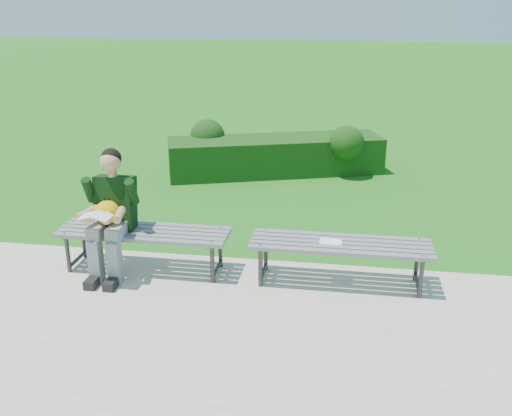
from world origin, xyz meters
TOP-DOWN VIEW (x-y plane):
  - ground at (0.00, 0.00)m, footprint 80.00×80.00m
  - walkway at (0.00, -1.75)m, footprint 30.00×3.50m
  - hedge at (-0.09, 3.53)m, footprint 3.65×1.97m
  - bench_left at (-0.99, -0.43)m, footprint 1.80×0.50m
  - bench_right at (1.07, -0.43)m, footprint 1.80×0.50m
  - seated_boy at (-1.29, -0.53)m, footprint 0.56×0.76m
  - paper_sheet at (0.97, -0.43)m, footprint 0.22×0.17m

SIDE VIEW (x-z plane):
  - ground at x=0.00m, z-range 0.00..0.00m
  - walkway at x=0.00m, z-range 0.00..0.02m
  - hedge at x=-0.09m, z-range -0.09..0.78m
  - bench_left at x=-0.99m, z-range 0.19..0.64m
  - bench_right at x=1.07m, z-range 0.19..0.64m
  - paper_sheet at x=0.97m, z-range 0.47..0.48m
  - seated_boy at x=-1.29m, z-range 0.06..1.37m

